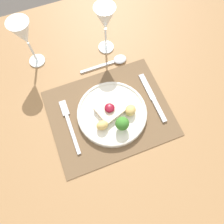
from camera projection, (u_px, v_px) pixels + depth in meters
ground_plane at (111, 155)px, 1.46m from camera, size 8.00×8.00×0.00m
dining_table at (110, 121)px, 0.85m from camera, size 1.39×1.20×0.73m
placemat at (110, 113)px, 0.78m from camera, size 0.42×0.34×0.00m
dinner_plate at (113, 113)px, 0.76m from camera, size 0.25×0.25×0.07m
fork at (69, 122)px, 0.76m from camera, size 0.02×0.21×0.01m
knife at (154, 100)px, 0.80m from camera, size 0.02×0.21×0.01m
spoon at (115, 61)px, 0.86m from camera, size 0.19×0.04×0.02m
wine_glass_near at (105, 20)px, 0.76m from camera, size 0.08×0.08×0.20m
wine_glass_far at (24, 35)px, 0.73m from camera, size 0.08×0.08×0.20m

